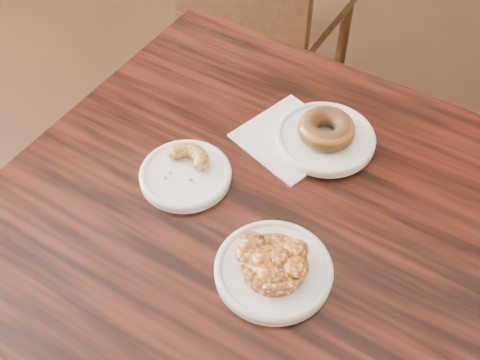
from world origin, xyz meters
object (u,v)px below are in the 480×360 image
(glazed_donut, at_px, (326,129))
(cruller_fragment, at_px, (185,168))
(chair_far, at_px, (272,3))
(apple_fritter, at_px, (274,262))
(cafe_table, at_px, (249,313))

(glazed_donut, height_order, cruller_fragment, glazed_donut)
(chair_far, relative_size, apple_fritter, 6.80)
(chair_far, relative_size, glazed_donut, 9.08)
(chair_far, height_order, cruller_fragment, chair_far)
(cafe_table, xyz_separation_m, glazed_donut, (0.08, 0.17, 0.41))
(chair_far, relative_size, cruller_fragment, 9.87)
(glazed_donut, relative_size, cruller_fragment, 1.09)
(cafe_table, xyz_separation_m, apple_fritter, (0.07, -0.12, 0.40))
(chair_far, xyz_separation_m, cruller_fragment, (0.13, -0.98, 0.32))
(chair_far, bearing_deg, cafe_table, 116.26)
(cafe_table, bearing_deg, apple_fritter, -45.06)
(apple_fritter, bearing_deg, cafe_table, 121.56)
(cafe_table, distance_m, apple_fritter, 0.43)
(cafe_table, xyz_separation_m, chair_far, (-0.25, 0.99, 0.08))
(cafe_table, height_order, chair_far, chair_far)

